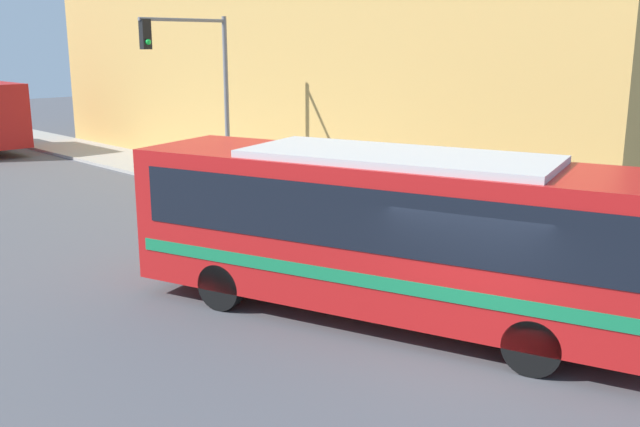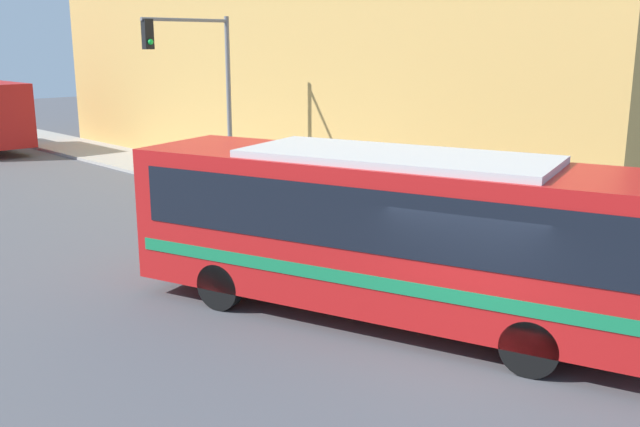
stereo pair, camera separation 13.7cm
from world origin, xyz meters
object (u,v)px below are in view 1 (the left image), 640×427
traffic_light_pole (200,74)px  fire_hydrant (418,222)px  city_bus (395,226)px  parking_meter (357,189)px  pedestrian_near_corner (415,194)px

traffic_light_pole → fire_hydrant: bearing=-83.8°
city_bus → fire_hydrant: bearing=15.9°
fire_hydrant → parking_meter: bearing=90.0°
parking_meter → traffic_light_pole: bearing=98.4°
city_bus → traffic_light_pole: (3.92, 11.60, 2.26)m
city_bus → traffic_light_pole: size_ratio=1.81×
fire_hydrant → pedestrian_near_corner: pedestrian_near_corner is taller
traffic_light_pole → city_bus: bearing=-108.7°
parking_meter → pedestrian_near_corner: (1.05, -1.26, -0.09)m
city_bus → pedestrian_near_corner: (5.89, 4.15, -0.90)m
fire_hydrant → city_bus: bearing=-146.8°
city_bus → fire_hydrant: 5.94m
pedestrian_near_corner → traffic_light_pole: bearing=104.8°
traffic_light_pole → parking_meter: bearing=-81.6°
parking_meter → fire_hydrant: bearing=-90.0°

